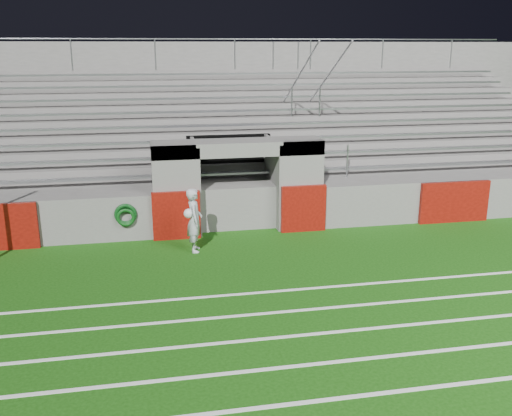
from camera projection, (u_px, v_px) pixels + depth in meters
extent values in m
plane|color=#14450B|center=(262.00, 274.00, 13.33)|extent=(90.00, 90.00, 0.00)
cube|color=white|center=(329.00, 400.00, 8.60)|extent=(28.00, 0.09, 0.01)
cube|color=white|center=(310.00, 365.00, 9.55)|extent=(28.00, 0.09, 0.01)
cube|color=white|center=(295.00, 336.00, 10.49)|extent=(28.00, 0.09, 0.01)
cube|color=white|center=(282.00, 312.00, 11.44)|extent=(28.00, 0.09, 0.01)
cube|color=white|center=(272.00, 292.00, 12.38)|extent=(28.00, 0.09, 0.01)
cube|color=#63605D|center=(486.00, 198.00, 17.56)|extent=(10.60, 0.35, 1.25)
cube|color=#63605D|center=(174.00, 189.00, 15.94)|extent=(1.20, 1.00, 2.60)
cube|color=#63605D|center=(299.00, 183.00, 16.60)|extent=(1.20, 1.00, 2.60)
cube|color=black|center=(229.00, 175.00, 17.89)|extent=(2.60, 0.20, 2.50)
cube|color=#63605D|center=(196.00, 184.00, 16.64)|extent=(0.10, 2.20, 2.50)
cube|color=#63605D|center=(272.00, 181.00, 17.06)|extent=(0.10, 2.20, 2.50)
cube|color=#63605D|center=(237.00, 148.00, 15.97)|extent=(4.80, 1.00, 0.40)
cube|color=#63605D|center=(220.00, 164.00, 19.95)|extent=(26.00, 8.00, 0.20)
cube|color=#63605D|center=(220.00, 182.00, 20.12)|extent=(26.00, 8.00, 1.05)
cube|color=#5C0C07|center=(176.00, 215.00, 15.59)|extent=(1.30, 0.15, 1.35)
cube|color=#5C0C07|center=(303.00, 209.00, 16.25)|extent=(1.30, 0.15, 1.35)
cube|color=#5C0C07|center=(454.00, 202.00, 17.13)|extent=(2.20, 0.15, 1.25)
cube|color=gray|center=(233.00, 173.00, 17.10)|extent=(23.00, 0.28, 0.06)
cube|color=#63605D|center=(229.00, 168.00, 17.91)|extent=(24.00, 0.75, 0.38)
cube|color=gray|center=(229.00, 156.00, 17.70)|extent=(23.00, 0.28, 0.06)
cube|color=#63605D|center=(225.00, 158.00, 18.56)|extent=(24.00, 0.75, 0.76)
cube|color=gray|center=(225.00, 140.00, 18.30)|extent=(23.00, 0.28, 0.06)
cube|color=#63605D|center=(222.00, 148.00, 19.22)|extent=(24.00, 0.75, 1.14)
cube|color=gray|center=(222.00, 125.00, 18.91)|extent=(23.00, 0.28, 0.06)
cube|color=#63605D|center=(219.00, 139.00, 19.87)|extent=(24.00, 0.75, 1.52)
cube|color=gray|center=(219.00, 111.00, 19.51)|extent=(23.00, 0.28, 0.06)
cube|color=#63605D|center=(216.00, 131.00, 20.53)|extent=(24.00, 0.75, 1.90)
cube|color=gray|center=(216.00, 98.00, 20.11)|extent=(23.00, 0.28, 0.06)
cube|color=#63605D|center=(214.00, 123.00, 21.19)|extent=(24.00, 0.75, 2.28)
cube|color=gray|center=(213.00, 86.00, 20.72)|extent=(23.00, 0.28, 0.06)
cube|color=#63605D|center=(211.00, 115.00, 21.84)|extent=(24.00, 0.75, 2.66)
cube|color=gray|center=(211.00, 74.00, 21.32)|extent=(23.00, 0.28, 0.06)
cube|color=#63605D|center=(209.00, 112.00, 22.46)|extent=(26.00, 0.60, 5.29)
cylinder|color=#A5A8AD|center=(316.00, 162.00, 17.22)|extent=(0.05, 0.05, 1.00)
cylinder|color=#A5A8AD|center=(292.00, 102.00, 19.63)|extent=(0.05, 0.05, 1.00)
cylinder|color=#A5A8AD|center=(273.00, 55.00, 22.05)|extent=(0.05, 0.05, 1.00)
cylinder|color=#A5A8AD|center=(292.00, 87.00, 19.50)|extent=(0.05, 6.02, 3.08)
cylinder|color=#A5A8AD|center=(347.00, 161.00, 17.40)|extent=(0.05, 0.05, 1.00)
cylinder|color=#A5A8AD|center=(320.00, 102.00, 19.82)|extent=(0.05, 0.05, 1.00)
cylinder|color=#A5A8AD|center=(298.00, 55.00, 22.23)|extent=(0.05, 0.05, 1.00)
cylinder|color=#A5A8AD|center=(320.00, 87.00, 19.68)|extent=(0.05, 6.02, 3.08)
cylinder|color=#A5A8AD|center=(71.00, 54.00, 20.65)|extent=(0.05, 0.05, 1.10)
cylinder|color=#A5A8AD|center=(155.00, 54.00, 21.21)|extent=(0.05, 0.05, 1.10)
cylinder|color=#A5A8AD|center=(235.00, 54.00, 21.76)|extent=(0.05, 0.05, 1.10)
cylinder|color=#A5A8AD|center=(310.00, 54.00, 22.31)|extent=(0.05, 0.05, 1.10)
cylinder|color=#A5A8AD|center=(382.00, 54.00, 22.86)|extent=(0.05, 0.05, 1.10)
cylinder|color=#A5A8AD|center=(451.00, 53.00, 23.41)|extent=(0.05, 0.05, 1.10)
cylinder|color=#A5A8AD|center=(208.00, 39.00, 21.42)|extent=(24.00, 0.05, 0.05)
imported|color=#B0B5BA|center=(194.00, 220.00, 14.63)|extent=(0.44, 0.64, 1.67)
sphere|color=white|center=(188.00, 213.00, 14.47)|extent=(0.24, 0.24, 0.24)
torus|color=#0B3B13|center=(126.00, 214.00, 15.31)|extent=(0.60, 0.11, 0.60)
torus|color=#0D4212|center=(126.00, 217.00, 15.29)|extent=(0.50, 0.10, 0.50)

